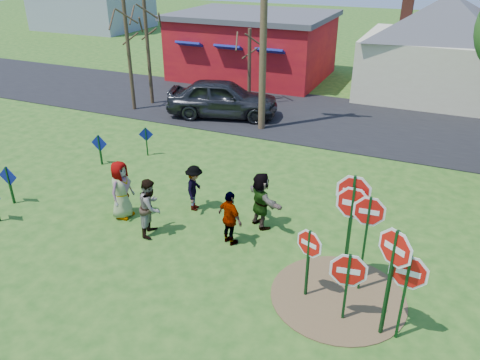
{
  "coord_description": "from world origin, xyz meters",
  "views": [
    {
      "loc": [
        5.88,
        -9.93,
        7.46
      ],
      "look_at": [
        1.14,
        0.85,
        1.59
      ],
      "focal_mm": 35.0,
      "sensor_mm": 36.0,
      "label": 1
    }
  ],
  "objects_px": {
    "stop_sign_c": "(393,260)",
    "utility_pole": "(264,11)",
    "stop_sign_a": "(309,249)",
    "person_a": "(121,190)",
    "suv": "(223,98)",
    "stop_sign_b": "(352,203)",
    "person_b": "(121,191)",
    "stop_sign_d": "(368,221)"
  },
  "relations": [
    {
      "from": "utility_pole",
      "to": "suv",
      "type": "bearing_deg",
      "value": 160.47
    },
    {
      "from": "stop_sign_c",
      "to": "person_a",
      "type": "relative_size",
      "value": 1.5
    },
    {
      "from": "suv",
      "to": "utility_pole",
      "type": "height_order",
      "value": "utility_pole"
    },
    {
      "from": "stop_sign_d",
      "to": "person_b",
      "type": "height_order",
      "value": "stop_sign_d"
    },
    {
      "from": "stop_sign_a",
      "to": "stop_sign_d",
      "type": "bearing_deg",
      "value": 54.02
    },
    {
      "from": "stop_sign_c",
      "to": "person_a",
      "type": "height_order",
      "value": "stop_sign_c"
    },
    {
      "from": "person_b",
      "to": "suv",
      "type": "distance_m",
      "value": 9.65
    },
    {
      "from": "stop_sign_c",
      "to": "suv",
      "type": "bearing_deg",
      "value": 162.35
    },
    {
      "from": "person_b",
      "to": "person_a",
      "type": "bearing_deg",
      "value": -116.47
    },
    {
      "from": "stop_sign_c",
      "to": "suv",
      "type": "relative_size",
      "value": 0.52
    },
    {
      "from": "suv",
      "to": "stop_sign_d",
      "type": "bearing_deg",
      "value": -155.28
    },
    {
      "from": "stop_sign_a",
      "to": "stop_sign_c",
      "type": "distance_m",
      "value": 2.01
    },
    {
      "from": "person_a",
      "to": "utility_pole",
      "type": "bearing_deg",
      "value": -7.14
    },
    {
      "from": "stop_sign_d",
      "to": "utility_pole",
      "type": "bearing_deg",
      "value": 119.16
    },
    {
      "from": "stop_sign_a",
      "to": "stop_sign_b",
      "type": "bearing_deg",
      "value": 73.4
    },
    {
      "from": "stop_sign_d",
      "to": "person_b",
      "type": "relative_size",
      "value": 1.77
    },
    {
      "from": "person_a",
      "to": "stop_sign_b",
      "type": "bearing_deg",
      "value": -93.6
    },
    {
      "from": "suv",
      "to": "utility_pole",
      "type": "relative_size",
      "value": 0.54
    },
    {
      "from": "stop_sign_b",
      "to": "utility_pole",
      "type": "height_order",
      "value": "utility_pole"
    },
    {
      "from": "stop_sign_a",
      "to": "person_b",
      "type": "xyz_separation_m",
      "value": [
        -6.37,
        1.49,
        -0.56
      ]
    },
    {
      "from": "person_a",
      "to": "suv",
      "type": "bearing_deg",
      "value": 7.12
    },
    {
      "from": "stop_sign_a",
      "to": "stop_sign_c",
      "type": "height_order",
      "value": "stop_sign_c"
    },
    {
      "from": "person_b",
      "to": "stop_sign_d",
      "type": "bearing_deg",
      "value": -73.39
    },
    {
      "from": "stop_sign_a",
      "to": "person_a",
      "type": "distance_m",
      "value": 6.34
    },
    {
      "from": "stop_sign_b",
      "to": "stop_sign_d",
      "type": "relative_size",
      "value": 1.14
    },
    {
      "from": "stop_sign_b",
      "to": "suv",
      "type": "height_order",
      "value": "stop_sign_b"
    },
    {
      "from": "utility_pole",
      "to": "person_b",
      "type": "bearing_deg",
      "value": -97.94
    },
    {
      "from": "stop_sign_c",
      "to": "person_a",
      "type": "distance_m",
      "value": 8.3
    },
    {
      "from": "stop_sign_d",
      "to": "person_a",
      "type": "distance_m",
      "value": 7.4
    },
    {
      "from": "utility_pole",
      "to": "stop_sign_a",
      "type": "bearing_deg",
      "value": -63.31
    },
    {
      "from": "suv",
      "to": "stop_sign_c",
      "type": "bearing_deg",
      "value": -156.29
    },
    {
      "from": "stop_sign_c",
      "to": "person_b",
      "type": "distance_m",
      "value": 8.54
    },
    {
      "from": "stop_sign_a",
      "to": "stop_sign_d",
      "type": "xyz_separation_m",
      "value": [
        1.12,
        0.73,
        0.63
      ]
    },
    {
      "from": "stop_sign_a",
      "to": "person_a",
      "type": "xyz_separation_m",
      "value": [
        -6.19,
        1.29,
        -0.4
      ]
    },
    {
      "from": "stop_sign_b",
      "to": "utility_pole",
      "type": "bearing_deg",
      "value": 118.98
    },
    {
      "from": "stop_sign_a",
      "to": "stop_sign_c",
      "type": "xyz_separation_m",
      "value": [
        1.84,
        -0.55,
        0.61
      ]
    },
    {
      "from": "stop_sign_d",
      "to": "utility_pole",
      "type": "relative_size",
      "value": 0.28
    },
    {
      "from": "stop_sign_c",
      "to": "person_b",
      "type": "bearing_deg",
      "value": -160.36
    },
    {
      "from": "person_a",
      "to": "person_b",
      "type": "relative_size",
      "value": 1.21
    },
    {
      "from": "stop_sign_c",
      "to": "utility_pole",
      "type": "distance_m",
      "value": 13.24
    },
    {
      "from": "person_a",
      "to": "person_b",
      "type": "distance_m",
      "value": 0.31
    },
    {
      "from": "stop_sign_c",
      "to": "stop_sign_a",
      "type": "bearing_deg",
      "value": -162.99
    }
  ]
}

